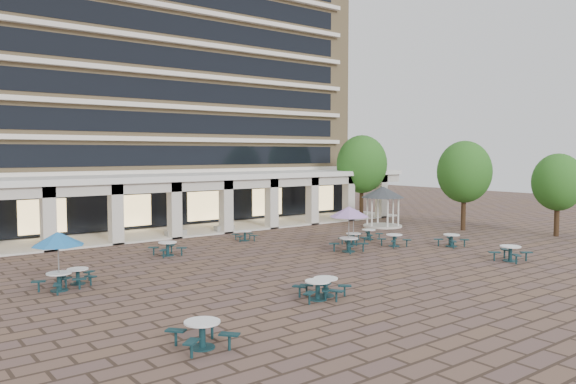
% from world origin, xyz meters
% --- Properties ---
extents(ground, '(120.00, 120.00, 0.00)m').
position_xyz_m(ground, '(0.00, 0.00, 0.00)').
color(ground, brown).
rests_on(ground, ground).
extents(apartment_building, '(40.00, 15.50, 25.20)m').
position_xyz_m(apartment_building, '(0.00, 25.47, 12.60)').
color(apartment_building, tan).
rests_on(apartment_building, ground).
extents(retail_arcade, '(42.00, 6.60, 4.40)m').
position_xyz_m(retail_arcade, '(0.00, 14.80, 3.00)').
color(retail_arcade, white).
rests_on(retail_arcade, ground).
extents(picnic_table_0, '(2.01, 2.01, 0.85)m').
position_xyz_m(picnic_table_0, '(-11.53, -8.51, 0.51)').
color(picnic_table_0, '#123136').
rests_on(picnic_table_0, ground).
extents(picnic_table_1, '(1.80, 1.80, 0.77)m').
position_xyz_m(picnic_table_1, '(-4.33, -6.10, 0.46)').
color(picnic_table_1, '#123136').
rests_on(picnic_table_1, ground).
extents(picnic_table_2, '(2.05, 2.05, 0.85)m').
position_xyz_m(picnic_table_2, '(8.86, -6.68, 0.51)').
color(picnic_table_2, '#123136').
rests_on(picnic_table_2, ground).
extents(picnic_table_3, '(1.77, 1.77, 0.79)m').
position_xyz_m(picnic_table_3, '(10.36, -1.70, 0.47)').
color(picnic_table_3, '#123136').
rests_on(picnic_table_3, ground).
extents(picnic_table_4, '(2.23, 2.23, 2.58)m').
position_xyz_m(picnic_table_4, '(-12.93, 1.68, 2.19)').
color(picnic_table_4, '#123136').
rests_on(picnic_table_4, ground).
extents(picnic_table_5, '(2.14, 2.14, 0.80)m').
position_xyz_m(picnic_table_5, '(-4.99, -6.36, 0.48)').
color(picnic_table_5, '#123136').
rests_on(picnic_table_5, ground).
extents(picnic_table_6, '(2.38, 2.38, 2.75)m').
position_xyz_m(picnic_table_6, '(3.82, 0.98, 2.34)').
color(picnic_table_6, '#123136').
rests_on(picnic_table_6, ground).
extents(picnic_table_7, '(1.73, 1.73, 0.71)m').
position_xyz_m(picnic_table_7, '(8.29, 3.63, 0.42)').
color(picnic_table_7, '#123136').
rests_on(picnic_table_7, ground).
extents(picnic_table_8, '(1.86, 1.86, 0.72)m').
position_xyz_m(picnic_table_8, '(-11.90, 2.47, 0.43)').
color(picnic_table_8, '#123136').
rests_on(picnic_table_8, ground).
extents(picnic_table_9, '(1.82, 1.82, 0.69)m').
position_xyz_m(picnic_table_9, '(1.17, 8.42, 0.41)').
color(picnic_table_9, '#123136').
rests_on(picnic_table_9, ground).
extents(picnic_table_10, '(1.87, 1.87, 0.77)m').
position_xyz_m(picnic_table_10, '(7.53, 0.63, 0.46)').
color(picnic_table_10, '#123136').
rests_on(picnic_table_10, ground).
extents(picnic_table_11, '(2.04, 2.04, 2.35)m').
position_xyz_m(picnic_table_11, '(6.02, 2.82, 2.00)').
color(picnic_table_11, '#123136').
rests_on(picnic_table_11, ground).
extents(picnic_table_12, '(1.88, 1.88, 0.81)m').
position_xyz_m(picnic_table_12, '(-5.47, 6.55, 0.48)').
color(picnic_table_12, '#123136').
rests_on(picnic_table_12, ground).
extents(gazebo, '(3.52, 3.52, 3.27)m').
position_xyz_m(gazebo, '(14.04, 7.65, 2.47)').
color(gazebo, beige).
rests_on(gazebo, ground).
extents(tree_east_a, '(4.17, 4.17, 6.95)m').
position_xyz_m(tree_east_a, '(17.53, 2.44, 4.54)').
color(tree_east_a, '#382316').
rests_on(tree_east_a, ground).
extents(tree_east_b, '(3.59, 3.59, 5.98)m').
position_xyz_m(tree_east_b, '(20.17, -3.56, 3.90)').
color(tree_east_b, '#382316').
rests_on(tree_east_b, ground).
extents(tree_east_c, '(4.57, 4.57, 7.62)m').
position_xyz_m(tree_east_c, '(16.62, 12.63, 4.97)').
color(tree_east_c, '#382316').
rests_on(tree_east_c, ground).
extents(planter_left, '(1.50, 0.78, 1.33)m').
position_xyz_m(planter_left, '(-1.80, 12.90, 0.56)').
color(planter_left, gray).
rests_on(planter_left, ground).
extents(planter_right, '(1.50, 0.87, 1.33)m').
position_xyz_m(planter_right, '(2.23, 12.90, 0.56)').
color(planter_right, gray).
rests_on(planter_right, ground).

